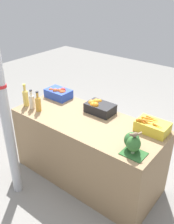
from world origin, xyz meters
TOP-DOWN VIEW (x-y plane):
  - ground_plane at (0.00, 0.00)m, footprint 10.00×10.00m
  - market_table at (0.00, 0.00)m, footprint 1.80×0.76m
  - support_pole at (-0.51, -0.70)m, footprint 0.12×0.12m
  - apple_crate at (-0.67, 0.23)m, footprint 0.34×0.22m
  - orange_crate at (0.00, 0.23)m, footprint 0.34×0.22m
  - carrot_crate at (0.69, 0.23)m, footprint 0.34×0.22m
  - broccoli_pile at (0.69, -0.19)m, footprint 0.24×0.21m
  - juice_bottle_golden at (-0.83, -0.19)m, footprint 0.07×0.07m
  - juice_bottle_cloudy at (-0.71, -0.19)m, footprint 0.06×0.06m
  - juice_bottle_amber at (-0.60, -0.19)m, footprint 0.07×0.07m
  - sparrow_bird at (0.72, -0.24)m, footprint 0.08×0.12m

SIDE VIEW (x-z plane):
  - ground_plane at x=0.00m, z-range 0.00..0.00m
  - market_table at x=0.00m, z-range 0.00..0.84m
  - carrot_crate at x=0.69m, z-range 0.82..0.98m
  - orange_crate at x=0.00m, z-range 0.83..0.98m
  - apple_crate at x=-0.67m, z-range 0.83..0.98m
  - broccoli_pile at x=0.69m, z-range 0.84..1.03m
  - juice_bottle_cloudy at x=-0.71m, z-range 0.82..1.06m
  - juice_bottle_amber at x=-0.60m, z-range 0.81..1.07m
  - juice_bottle_golden at x=-0.83m, z-range 0.81..1.10m
  - sparrow_bird at x=0.72m, z-range 1.03..1.08m
  - support_pole at x=-0.51m, z-range 0.00..2.48m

